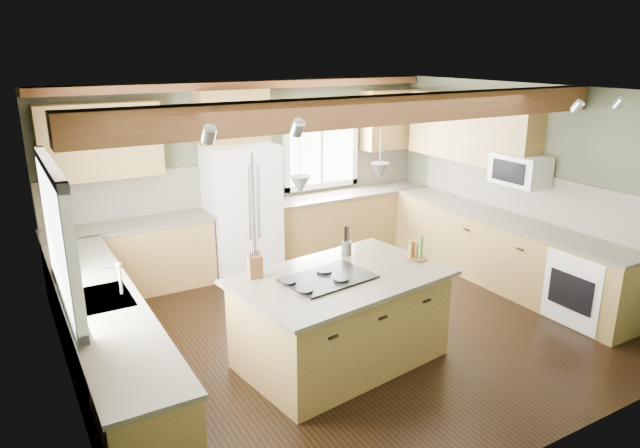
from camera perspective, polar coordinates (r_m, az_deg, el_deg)
floor at (r=6.53m, az=2.33°, el=-10.31°), size 5.60×5.60×0.00m
ceiling at (r=5.81m, az=2.65°, el=13.08°), size 5.60×5.60×0.00m
wall_back at (r=8.20m, az=-7.00°, el=4.98°), size 5.60×0.00×5.60m
wall_left at (r=5.18m, az=-24.70°, el=-3.79°), size 0.00×5.00×5.00m
wall_right at (r=7.87m, az=19.96°, el=3.56°), size 0.00×5.00×5.00m
ceiling_beam at (r=5.35m, az=5.99°, el=11.26°), size 5.55×0.26×0.26m
soffit_trim at (r=7.94m, az=-7.04°, el=13.63°), size 5.55×0.20×0.10m
backsplash_back at (r=8.20m, az=-6.94°, el=4.35°), size 5.58×0.03×0.58m
backsplash_right at (r=7.91m, az=19.55°, el=3.00°), size 0.03×3.70×0.58m
base_cab_back_left at (r=7.65m, az=-18.26°, el=-3.39°), size 2.02×0.60×0.88m
counter_back_left at (r=7.51m, az=-18.58°, el=-0.10°), size 2.06×0.64×0.04m
base_cab_back_right at (r=8.84m, az=2.88°, el=0.22°), size 2.62×0.60×0.88m
counter_back_right at (r=8.71m, az=2.92°, el=3.12°), size 2.66×0.64×0.04m
base_cab_left at (r=5.59m, az=-20.55°, el=-11.41°), size 0.60×3.70×0.88m
counter_left at (r=5.40m, az=-21.07°, el=-7.10°), size 0.64×3.74×0.04m
base_cab_right at (r=7.92m, az=17.65°, el=-2.64°), size 0.60×3.70×0.88m
counter_right at (r=7.78m, az=17.96°, el=0.55°), size 0.64×3.74×0.04m
upper_cab_back_left at (r=7.37m, az=-21.09°, el=7.74°), size 1.40×0.35×0.90m
upper_cab_over_fridge at (r=7.79m, az=-8.77°, el=10.61°), size 0.96×0.35×0.70m
upper_cab_right at (r=8.23m, az=14.83°, el=9.19°), size 0.35×2.20×0.90m
upper_cab_back_corner at (r=9.08m, az=6.95°, el=10.33°), size 0.90×0.35×0.90m
window_left at (r=5.15m, az=-24.89°, el=-0.98°), size 0.04×1.60×1.05m
window_back at (r=8.64m, az=0.06°, el=7.42°), size 1.10×0.04×1.00m
sink at (r=5.40m, az=-21.07°, el=-7.05°), size 0.50×0.65×0.03m
faucet at (r=5.36m, az=-19.34°, el=-5.32°), size 0.02×0.02×0.28m
dishwasher at (r=4.50m, az=-17.25°, el=-18.76°), size 0.60×0.60×0.84m
oven at (r=7.17m, az=25.22°, el=-5.66°), size 0.60×0.72×0.84m
microwave at (r=7.62m, az=19.36°, el=5.13°), size 0.40×0.70×0.38m
pendant_left at (r=4.94m, az=-2.00°, el=3.90°), size 0.18×0.18×0.16m
pendant_right at (r=5.54m, az=5.99°, el=5.28°), size 0.18×0.18×0.16m
refrigerator at (r=7.84m, az=-7.80°, el=1.37°), size 0.90×0.74×1.80m
island at (r=5.71m, az=2.05°, el=-9.60°), size 2.05×1.42×0.88m
island_top at (r=5.52m, az=2.10°, el=-5.34°), size 2.19×1.56×0.04m
cooktop at (r=5.42m, az=0.82°, el=-5.45°), size 0.89×0.66×0.02m
knife_block at (r=5.46m, az=-6.51°, el=-4.26°), size 0.14×0.11×0.22m
utensil_crock at (r=6.03m, az=2.66°, el=-2.42°), size 0.12×0.12×0.15m
bottle_tray at (r=5.99m, az=9.61°, el=-2.40°), size 0.28×0.28×0.23m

